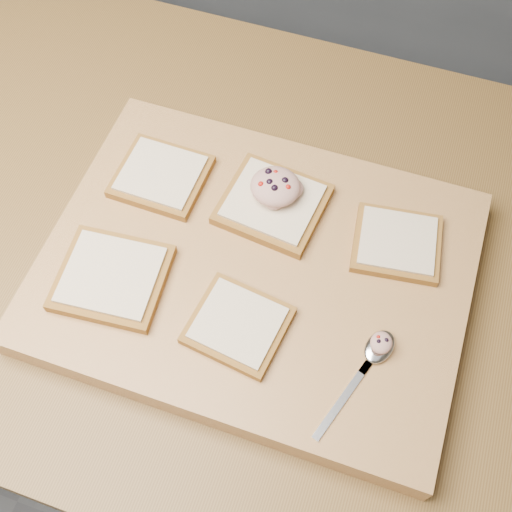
{
  "coord_description": "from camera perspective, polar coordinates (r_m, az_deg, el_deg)",
  "views": [
    {
      "loc": [
        0.18,
        -0.42,
        1.66
      ],
      "look_at": [
        0.06,
        -0.06,
        0.96
      ],
      "focal_mm": 45.0,
      "sensor_mm": 36.0,
      "label": 1
    }
  ],
  "objects": [
    {
      "name": "bread_near_left",
      "position": [
        0.81,
        -12.69,
        -1.85
      ],
      "size": [
        0.14,
        0.13,
        0.02
      ],
      "color": "olive",
      "rests_on": "cutting_board"
    },
    {
      "name": "bread_near_center",
      "position": [
        0.77,
        -1.61,
        -6.13
      ],
      "size": [
        0.12,
        0.11,
        0.02
      ],
      "color": "olive",
      "rests_on": "cutting_board"
    },
    {
      "name": "bread_far_center",
      "position": [
        0.85,
        1.5,
        4.67
      ],
      "size": [
        0.14,
        0.13,
        0.02
      ],
      "color": "olive",
      "rests_on": "cutting_board"
    },
    {
      "name": "spoon_salad",
      "position": [
        0.76,
        11.08,
        -7.57
      ],
      "size": [
        0.03,
        0.03,
        0.02
      ],
      "color": "tan",
      "rests_on": "spoon"
    },
    {
      "name": "bread_far_left",
      "position": [
        0.89,
        -8.42,
        7.06
      ],
      "size": [
        0.12,
        0.11,
        0.02
      ],
      "color": "olive",
      "rests_on": "cutting_board"
    },
    {
      "name": "cutting_board",
      "position": [
        0.83,
        -0.0,
        -1.36
      ],
      "size": [
        0.53,
        0.41,
        0.04
      ],
      "primitive_type": "cube",
      "color": "tan",
      "rests_on": "island_counter"
    },
    {
      "name": "ground",
      "position": [
        1.72,
        -1.25,
        -13.59
      ],
      "size": [
        4.0,
        4.0,
        0.0
      ],
      "primitive_type": "plane",
      "color": "#515459",
      "rests_on": "ground"
    },
    {
      "name": "island_counter",
      "position": [
        1.29,
        -1.64,
        -8.17
      ],
      "size": [
        2.0,
        0.8,
        0.9
      ],
      "color": "slate",
      "rests_on": "ground"
    },
    {
      "name": "bread_far_right",
      "position": [
        0.84,
        12.42,
        1.15
      ],
      "size": [
        0.12,
        0.11,
        0.02
      ],
      "color": "olive",
      "rests_on": "cutting_board"
    },
    {
      "name": "spoon",
      "position": [
        0.77,
        10.46,
        -8.59
      ],
      "size": [
        0.07,
        0.16,
        0.01
      ],
      "color": "silver",
      "rests_on": "cutting_board"
    },
    {
      "name": "tuna_salad_dollop",
      "position": [
        0.83,
        1.73,
        6.21
      ],
      "size": [
        0.07,
        0.06,
        0.03
      ],
      "color": "tan",
      "rests_on": "bread_far_center"
    }
  ]
}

